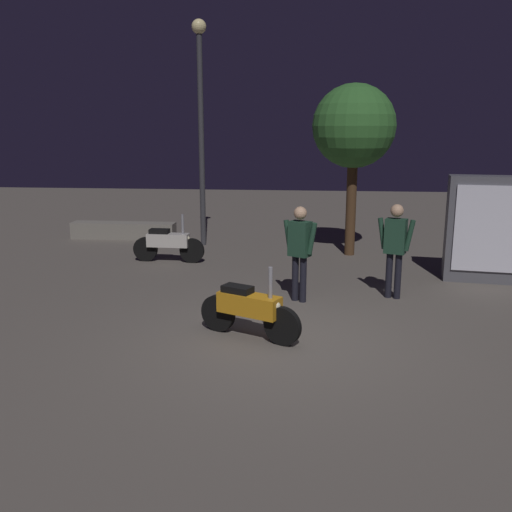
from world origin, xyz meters
name	(u,v)px	position (x,y,z in m)	size (l,w,h in m)	color
ground_plane	(286,342)	(0.00, 0.00, 0.00)	(40.00, 40.00, 0.00)	#605951
motorcycle_orange_foreground	(249,309)	(-0.55, 0.15, 0.44)	(1.55, 0.80, 1.11)	black
motorcycle_white_parked_left	(168,243)	(-2.91, 4.68, 0.44)	(1.66, 0.34, 1.11)	black
person_rider_beside	(300,245)	(0.14, 2.00, 1.01)	(0.62, 0.41, 1.69)	black
person_bystander_far	(395,243)	(1.82, 2.35, 1.02)	(0.65, 0.35, 1.71)	black
streetlamp_near	(201,108)	(-2.48, 6.65, 3.49)	(0.36, 0.36, 5.57)	#38383D
tree_left_bg	(354,128)	(1.27, 5.86, 3.01)	(1.93, 1.93, 4.01)	#4C331E
kiosk_billboard	(488,229)	(3.81, 3.70, 1.05)	(1.65, 0.73, 2.10)	#595960
planter_wall_low	(124,230)	(-4.85, 7.28, 0.22)	(2.88, 0.50, 0.45)	gray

